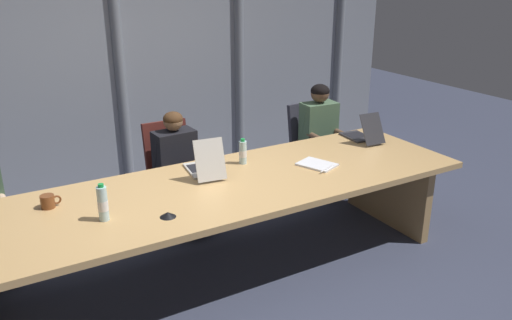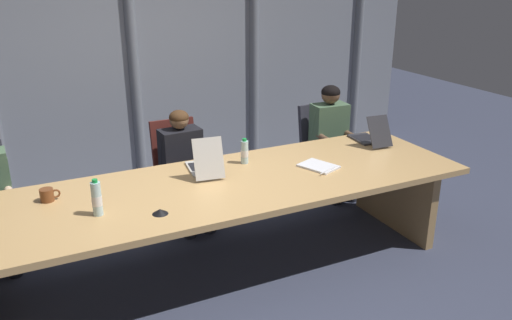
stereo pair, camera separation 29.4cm
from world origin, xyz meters
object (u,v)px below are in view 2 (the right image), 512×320
at_px(water_bottle_secondary, 245,152).
at_px(office_chair_left_mid, 181,183).
at_px(laptop_center, 370,137).
at_px(office_chair_center, 324,158).
at_px(person_center, 333,134).
at_px(coffee_mug_near, 47,195).
at_px(conference_mic_left_side, 160,211).
at_px(person_left_mid, 185,163).
at_px(water_bottle_primary, 97,199).
at_px(laptop_left_mid, 204,165).
at_px(spiral_notepad, 319,166).

bearing_deg(water_bottle_secondary, office_chair_left_mid, 114.49).
relative_size(laptop_center, water_bottle_secondary, 2.18).
distance_m(office_chair_center, person_center, 0.36).
height_order(coffee_mug_near, conference_mic_left_side, coffee_mug_near).
height_order(person_left_mid, water_bottle_primary, person_left_mid).
bearing_deg(person_center, water_bottle_secondary, -61.54).
bearing_deg(water_bottle_secondary, person_left_mid, 120.03).
relative_size(person_center, conference_mic_left_side, 10.60).
relative_size(office_chair_left_mid, coffee_mug_near, 6.69).
xyz_separation_m(laptop_left_mid, water_bottle_primary, (-0.92, -0.41, 0.06)).
bearing_deg(person_center, spiral_notepad, -35.56).
bearing_deg(office_chair_center, person_left_mid, -89.61).
bearing_deg(spiral_notepad, person_left_mid, 109.94).
height_order(office_chair_center, conference_mic_left_side, office_chair_center).
xyz_separation_m(person_left_mid, water_bottle_secondary, (0.34, -0.59, 0.24)).
xyz_separation_m(water_bottle_secondary, conference_mic_left_side, (-0.92, -0.63, -0.08)).
xyz_separation_m(office_chair_left_mid, person_left_mid, (0.00, -0.16, 0.27)).
xyz_separation_m(laptop_center, office_chair_left_mid, (-1.64, 0.76, -0.46)).
distance_m(person_center, water_bottle_primary, 2.81).
relative_size(office_chair_left_mid, person_left_mid, 0.86).
height_order(laptop_center, coffee_mug_near, laptop_center).
xyz_separation_m(office_chair_left_mid, person_center, (1.64, -0.16, 0.31)).
xyz_separation_m(office_chair_left_mid, spiral_notepad, (0.86, -1.11, 0.42)).
bearing_deg(person_center, water_bottle_primary, -64.06).
bearing_deg(spiral_notepad, person_center, 28.62).
bearing_deg(person_left_mid, office_chair_left_mid, 177.30).
relative_size(laptop_left_mid, water_bottle_primary, 1.88).
distance_m(person_center, coffee_mug_near, 2.96).
distance_m(laptop_center, spiral_notepad, 0.86).
bearing_deg(person_left_mid, laptop_center, 66.26).
relative_size(laptop_left_mid, spiral_notepad, 1.33).
height_order(person_center, water_bottle_primary, person_center).
distance_m(laptop_center, conference_mic_left_side, 2.30).
relative_size(person_left_mid, spiral_notepad, 3.00).
relative_size(laptop_center, spiral_notepad, 1.31).
height_order(office_chair_left_mid, water_bottle_primary, water_bottle_primary).
bearing_deg(person_center, coffee_mug_near, -73.01).
height_order(person_center, spiral_notepad, person_center).
relative_size(water_bottle_secondary, spiral_notepad, 0.60).
relative_size(person_center, water_bottle_secondary, 5.33).
bearing_deg(conference_mic_left_side, coffee_mug_near, 140.24).
height_order(coffee_mug_near, spiral_notepad, coffee_mug_near).
bearing_deg(coffee_mug_near, person_left_mid, 28.36).
bearing_deg(spiral_notepad, conference_mic_left_side, 168.61).
xyz_separation_m(person_center, water_bottle_secondary, (-1.30, -0.60, 0.20)).
distance_m(office_chair_left_mid, person_left_mid, 0.31).
distance_m(office_chair_center, spiral_notepad, 1.43).
bearing_deg(laptop_left_mid, office_chair_left_mid, 4.69).
bearing_deg(person_left_mid, coffee_mug_near, -65.33).
relative_size(office_chair_center, water_bottle_primary, 3.54).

